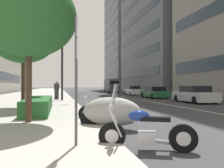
{
  "coord_description": "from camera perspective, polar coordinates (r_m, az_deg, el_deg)",
  "views": [
    {
      "loc": [
        -4.26,
        7.94,
        1.42
      ],
      "look_at": [
        13.72,
        3.67,
        1.57
      ],
      "focal_mm": 36.02,
      "sensor_mm": 36.0,
      "label": 1
    }
  ],
  "objects": [
    {
      "name": "car_approaching_light",
      "position": [
        26.57,
        10.72,
        -2.16
      ],
      "size": [
        4.5,
        1.95,
        1.32
      ],
      "rotation": [
        0.0,
        0.0,
        -0.01
      ],
      "color": "#236038",
      "rests_on": "ground"
    },
    {
      "name": "delivery_van_ahead",
      "position": [
        46.77,
        -0.15,
        -0.37
      ],
      "size": [
        6.03,
        2.26,
        2.8
      ],
      "rotation": [
        0.0,
        0.0,
        -0.03
      ],
      "color": "#4C5156",
      "rests_on": "ground"
    },
    {
      "name": "car_far_down_avenue",
      "position": [
        34.94,
        5.43,
        -1.72
      ],
      "size": [
        4.7,
        2.05,
        1.37
      ],
      "rotation": [
        0.0,
        0.0,
        -0.04
      ],
      "color": "silver",
      "rests_on": "ground"
    },
    {
      "name": "office_tower_mid_left",
      "position": [
        78.68,
        6.8,
        12.96
      ],
      "size": [
        20.11,
        19.81,
        39.32
      ],
      "color": "gray",
      "rests_on": "ground"
    },
    {
      "name": "clipped_hedge_bed",
      "position": [
        11.77,
        -18.03,
        -4.99
      ],
      "size": [
        5.69,
        1.1,
        0.67
      ],
      "primitive_type": "cube",
      "color": "#28602D",
      "rests_on": "sidewalk_right_plaza"
    },
    {
      "name": "sidewalk_right_plaza",
      "position": [
        34.45,
        -18.97,
        -2.66
      ],
      "size": [
        160.0,
        9.46,
        0.15
      ],
      "primitive_type": "cube",
      "color": "#B2ADA3",
      "rests_on": "ground"
    },
    {
      "name": "parking_sign_by_curb",
      "position": [
        4.88,
        -9.03,
        4.87
      ],
      "size": [
        0.32,
        0.06,
        2.76
      ],
      "color": "#47494C",
      "rests_on": "sidewalk_right_plaza"
    },
    {
      "name": "lane_centre_stripe",
      "position": [
        40.08,
        -1.91,
        -2.47
      ],
      "size": [
        110.0,
        0.16,
        0.01
      ],
      "primitive_type": "cube",
      "color": "silver",
      "rests_on": "ground"
    },
    {
      "name": "street_tree_near_plaza_corner",
      "position": [
        14.53,
        -21.61,
        11.6
      ],
      "size": [
        3.99,
        3.99,
        6.0
      ],
      "color": "#473323",
      "rests_on": "sidewalk_right_plaza"
    },
    {
      "name": "street_tree_by_lamp_post",
      "position": [
        8.81,
        -20.35,
        15.69
      ],
      "size": [
        3.38,
        3.38,
        5.16
      ],
      "color": "#473323",
      "rests_on": "sidewalk_right_plaza"
    },
    {
      "name": "street_lamp_with_banners",
      "position": [
        20.65,
        -11.61,
        11.54
      ],
      "size": [
        1.26,
        2.55,
        9.47
      ],
      "color": "#232326",
      "rests_on": "sidewalk_right_plaza"
    },
    {
      "name": "motorcycle_mid_row",
      "position": [
        7.39,
        -0.27,
        -7.07
      ],
      "size": [
        1.58,
        2.08,
        1.05
      ],
      "rotation": [
        0.0,
        0.0,
        1.1
      ],
      "color": "#9E9E99",
      "rests_on": "ground"
    },
    {
      "name": "pedestrian_on_plaza",
      "position": [
        21.7,
        -13.88,
        -1.46
      ],
      "size": [
        0.45,
        0.48,
        1.74
      ],
      "rotation": [
        0.0,
        0.0,
        2.49
      ],
      "color": "#2D2D33",
      "rests_on": "sidewalk_right_plaza"
    },
    {
      "name": "car_mid_block_traffic",
      "position": [
        20.15,
        20.2,
        -2.59
      ],
      "size": [
        4.58,
        2.06,
        1.41
      ],
      "rotation": [
        0.0,
        0.0,
        -0.04
      ],
      "color": "#B7B7BC",
      "rests_on": "ground"
    },
    {
      "name": "motorcycle_nearest_camera",
      "position": [
        8.88,
        -1.8,
        -6.96
      ],
      "size": [
        0.95,
        2.07,
        1.09
      ],
      "rotation": [
        0.0,
        0.0,
        1.2
      ],
      "color": "black",
      "rests_on": "ground"
    },
    {
      "name": "motorcycle_far_end_row",
      "position": [
        5.07,
        8.28,
        -11.72
      ],
      "size": [
        0.99,
        2.02,
        1.46
      ],
      "rotation": [
        0.0,
        0.0,
        1.17
      ],
      "color": "black",
      "rests_on": "ground"
    }
  ]
}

